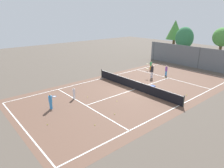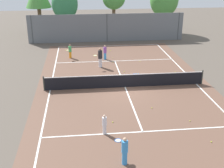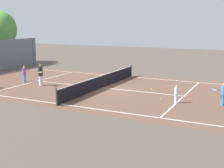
# 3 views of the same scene
# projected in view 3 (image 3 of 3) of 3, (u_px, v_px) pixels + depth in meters

# --- Properties ---
(ground_plane) EXTENTS (80.00, 80.00, 0.00)m
(ground_plane) POSITION_uv_depth(u_px,v_px,m) (102.00, 88.00, 23.84)
(ground_plane) COLOR brown
(court_surface) EXTENTS (13.00, 25.00, 0.01)m
(court_surface) POSITION_uv_depth(u_px,v_px,m) (102.00, 88.00, 23.84)
(court_surface) COLOR brown
(court_surface) RESTS_ON ground_plane
(tennis_net) EXTENTS (11.90, 0.10, 1.10)m
(tennis_net) POSITION_uv_depth(u_px,v_px,m) (102.00, 81.00, 23.74)
(tennis_net) COLOR #333833
(tennis_net) RESTS_ON ground_plane
(tree_0) EXTENTS (3.61, 3.68, 6.38)m
(tree_0) POSITION_uv_depth(u_px,v_px,m) (2.00, 29.00, 37.62)
(tree_0) COLOR brown
(tree_0) RESTS_ON ground_plane
(player_1) EXTENTS (0.30, 0.30, 1.39)m
(player_1) POSITION_uv_depth(u_px,v_px,m) (24.00, 74.00, 25.98)
(player_1) COLOR #388CD8
(player_1) RESTS_ON ground_plane
(player_2) EXTENTS (0.61, 0.86, 1.40)m
(player_2) POSITION_uv_depth(u_px,v_px,m) (223.00, 94.00, 18.54)
(player_2) COLOR #388CD8
(player_2) RESTS_ON ground_plane
(player_3) EXTENTS (0.88, 0.78, 1.74)m
(player_3) POSITION_uv_depth(u_px,v_px,m) (41.00, 75.00, 24.41)
(player_3) COLOR silver
(player_3) RESTS_ON ground_plane
(player_4) EXTENTS (0.25, 0.25, 1.15)m
(player_4) POSITION_uv_depth(u_px,v_px,m) (176.00, 94.00, 19.14)
(player_4) COLOR silver
(player_4) RESTS_ON ground_plane
(ball_crate) EXTENTS (0.47, 0.39, 0.43)m
(ball_crate) POSITION_uv_depth(u_px,v_px,m) (91.00, 81.00, 25.55)
(ball_crate) COLOR blue
(ball_crate) RESTS_ON ground_plane
(tennis_ball_0) EXTENTS (0.07, 0.07, 0.07)m
(tennis_ball_0) POSITION_uv_depth(u_px,v_px,m) (28.00, 80.00, 26.89)
(tennis_ball_0) COLOR #CCE533
(tennis_ball_0) RESTS_ON ground_plane
(tennis_ball_1) EXTENTS (0.07, 0.07, 0.07)m
(tennis_ball_1) POSITION_uv_depth(u_px,v_px,m) (70.00, 83.00, 25.63)
(tennis_ball_1) COLOR #CCE533
(tennis_ball_1) RESTS_ON ground_plane
(tennis_ball_2) EXTENTS (0.07, 0.07, 0.07)m
(tennis_ball_2) POSITION_uv_depth(u_px,v_px,m) (7.00, 78.00, 28.12)
(tennis_ball_2) COLOR #CCE533
(tennis_ball_2) RESTS_ON ground_plane
(tennis_ball_3) EXTENTS (0.07, 0.07, 0.07)m
(tennis_ball_3) POSITION_uv_depth(u_px,v_px,m) (39.00, 81.00, 26.23)
(tennis_ball_3) COLOR #CCE533
(tennis_ball_3) RESTS_ON ground_plane
(tennis_ball_4) EXTENTS (0.07, 0.07, 0.07)m
(tennis_ball_4) POSITION_uv_depth(u_px,v_px,m) (57.00, 77.00, 28.50)
(tennis_ball_4) COLOR #CCE533
(tennis_ball_4) RESTS_ON ground_plane
(tennis_ball_5) EXTENTS (0.07, 0.07, 0.07)m
(tennis_ball_5) POSITION_uv_depth(u_px,v_px,m) (2.00, 87.00, 23.86)
(tennis_ball_5) COLOR #CCE533
(tennis_ball_5) RESTS_ON ground_plane
(tennis_ball_6) EXTENTS (0.07, 0.07, 0.07)m
(tennis_ball_6) POSITION_uv_depth(u_px,v_px,m) (213.00, 89.00, 23.38)
(tennis_ball_6) COLOR #CCE533
(tennis_ball_6) RESTS_ON ground_plane
(tennis_ball_7) EXTENTS (0.07, 0.07, 0.07)m
(tennis_ball_7) POSITION_uv_depth(u_px,v_px,m) (182.00, 87.00, 24.07)
(tennis_ball_7) COLOR #CCE533
(tennis_ball_7) RESTS_ON ground_plane
(tennis_ball_8) EXTENTS (0.07, 0.07, 0.07)m
(tennis_ball_8) POSITION_uv_depth(u_px,v_px,m) (152.00, 89.00, 23.28)
(tennis_ball_8) COLOR #CCE533
(tennis_ball_8) RESTS_ON ground_plane
(tennis_ball_10) EXTENTS (0.07, 0.07, 0.07)m
(tennis_ball_10) POSITION_uv_depth(u_px,v_px,m) (161.00, 99.00, 20.26)
(tennis_ball_10) COLOR #CCE533
(tennis_ball_10) RESTS_ON ground_plane
(tennis_ball_11) EXTENTS (0.07, 0.07, 0.07)m
(tennis_ball_11) POSITION_uv_depth(u_px,v_px,m) (100.00, 76.00, 29.13)
(tennis_ball_11) COLOR #CCE533
(tennis_ball_11) RESTS_ON ground_plane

